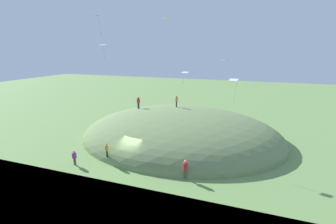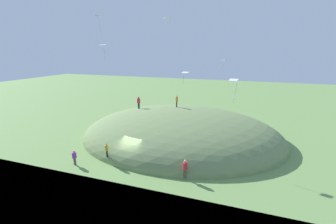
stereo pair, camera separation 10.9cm
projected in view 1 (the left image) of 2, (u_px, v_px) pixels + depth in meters
ground_plane at (131, 161)px, 28.09m from camera, size 160.00×160.00×0.00m
grass_hill at (180, 137)px, 35.61m from camera, size 23.19×27.87×7.92m
person_on_hilltop at (176, 100)px, 36.37m from camera, size 0.51×0.51×1.72m
person_with_child at (107, 148)px, 27.16m from camera, size 0.49×0.49×1.58m
person_watching_kites at (138, 101)px, 37.37m from camera, size 0.57×0.57×1.76m
person_near_shore at (74, 156)px, 26.90m from camera, size 0.55×0.55×1.64m
person_walking_path at (185, 167)px, 23.85m from camera, size 0.49×0.49×1.85m
kite_0 at (224, 61)px, 32.75m from camera, size 1.06×1.11×1.35m
kite_1 at (234, 82)px, 23.86m from camera, size 0.79×0.97×2.28m
kite_2 at (98, 18)px, 26.95m from camera, size 0.73×0.71×2.01m
kite_4 at (185, 73)px, 29.29m from camera, size 0.79×0.95×1.47m
kite_5 at (102, 46)px, 27.98m from camera, size 0.84×1.05×1.71m
kite_7 at (167, 18)px, 32.90m from camera, size 1.28×1.26×1.16m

